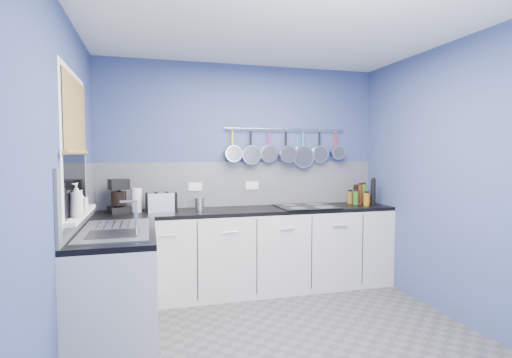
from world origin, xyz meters
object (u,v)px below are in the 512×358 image
canister (199,204)px  hob (306,207)px  coffee_maker (119,196)px  paper_towel (137,200)px  soap_bottle_a (76,200)px  toaster (161,202)px  soap_bottle_b (81,202)px

canister → hob: bearing=-4.0°
coffee_maker → hob: size_ratio=0.54×
paper_towel → canister: paper_towel is taller
paper_towel → canister: bearing=-2.3°
soap_bottle_a → hob: soap_bottle_a is taller
paper_towel → toaster: paper_towel is taller
soap_bottle_b → hob: bearing=22.9°
soap_bottle_a → coffee_maker: (0.19, 1.22, -0.10)m
soap_bottle_a → canister: bearing=50.2°
soap_bottle_a → toaster: bearing=63.5°
soap_bottle_a → soap_bottle_b: soap_bottle_a is taller
coffee_maker → toaster: 0.42m
soap_bottle_b → hob: size_ratio=0.27×
soap_bottle_b → toaster: soap_bottle_b is taller
paper_towel → toaster: 0.25m
soap_bottle_b → coffee_maker: bearing=79.4°
soap_bottle_a → coffee_maker: bearing=81.1°
soap_bottle_b → toaster: (0.61, 1.02, -0.14)m
toaster → hob: (1.57, -0.10, -0.09)m
soap_bottle_a → coffee_maker: size_ratio=0.71×
coffee_maker → canister: coffee_maker is taller
toaster → canister: size_ratio=2.22×
soap_bottle_b → soap_bottle_a: bearing=-90.0°
soap_bottle_a → canister: 1.57m
toaster → canister: (0.39, -0.01, -0.03)m
hob → paper_towel: bearing=176.6°
coffee_maker → hob: 1.99m
soap_bottle_a → hob: 2.46m
canister → soap_bottle_a: bearing=-129.8°
paper_towel → coffee_maker: coffee_maker is taller
toaster → hob: toaster is taller
paper_towel → soap_bottle_b: bearing=-109.4°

